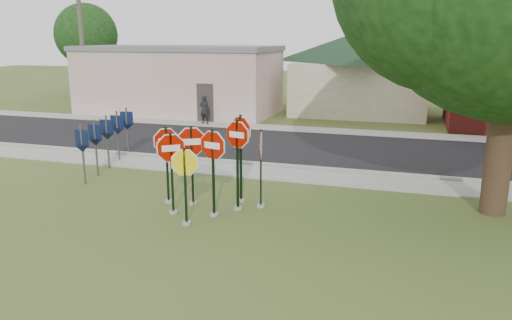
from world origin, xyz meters
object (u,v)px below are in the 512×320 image
(stop_sign_center, at_px, (213,161))
(stop_sign_left, at_px, (171,162))
(stop_sign_yellow, at_px, (185,178))
(utility_pole_near, at_px, (81,33))
(pedestrian, at_px, (205,110))

(stop_sign_center, distance_m, stop_sign_left, 1.16)
(stop_sign_left, bearing_deg, stop_sign_center, 8.38)
(stop_sign_yellow, bearing_deg, utility_pole_near, 132.49)
(stop_sign_center, bearing_deg, stop_sign_left, -171.62)
(stop_sign_center, bearing_deg, pedestrian, 114.08)
(stop_sign_center, height_order, stop_sign_left, stop_sign_center)
(utility_pole_near, bearing_deg, stop_sign_yellow, -47.51)
(stop_sign_left, xyz_separation_m, pedestrian, (-4.80, 13.47, -0.62))
(stop_sign_yellow, relative_size, stop_sign_left, 0.90)
(utility_pole_near, bearing_deg, pedestrian, -6.42)
(stop_sign_left, relative_size, utility_pole_near, 0.25)
(stop_sign_center, distance_m, pedestrian, 14.58)
(stop_sign_left, height_order, utility_pole_near, utility_pole_near)
(stop_sign_center, xyz_separation_m, utility_pole_near, (-14.22, 14.23, 3.42))
(stop_sign_yellow, distance_m, utility_pole_near, 20.74)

